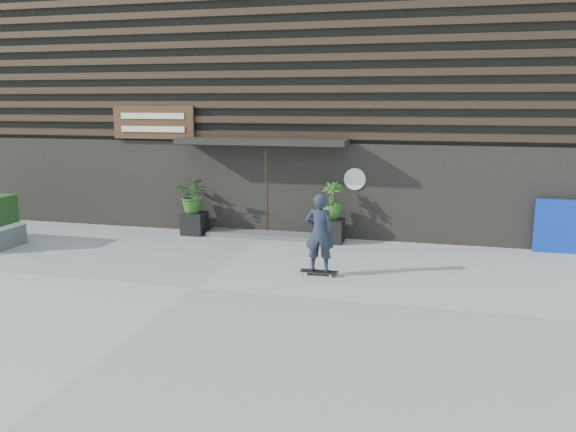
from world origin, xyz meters
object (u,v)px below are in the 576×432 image
(planter_pot_left, at_px, (194,223))
(planter_pot_right, at_px, (332,231))
(skateboarder, at_px, (319,233))
(blue_tarp, at_px, (565,227))

(planter_pot_left, bearing_deg, planter_pot_right, 0.00)
(planter_pot_right, relative_size, skateboarder, 0.35)
(planter_pot_left, xyz_separation_m, skateboarder, (4.07, -2.96, 0.60))
(blue_tarp, bearing_deg, planter_pot_right, -177.31)
(planter_pot_right, bearing_deg, planter_pot_left, 180.00)
(planter_pot_right, distance_m, blue_tarp, 5.58)
(blue_tarp, relative_size, skateboarder, 0.80)
(blue_tarp, bearing_deg, skateboarder, -148.79)
(planter_pot_right, xyz_separation_m, skateboarder, (0.27, -2.96, 0.60))
(blue_tarp, distance_m, skateboarder, 6.22)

